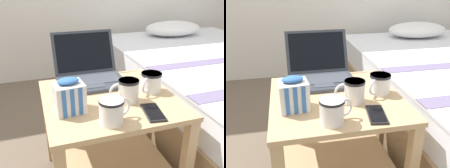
% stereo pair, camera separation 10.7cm
% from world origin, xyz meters
% --- Properties ---
extents(bedside_table, '(0.59, 0.59, 0.49)m').
position_xyz_m(bedside_table, '(0.00, 0.00, 0.32)').
color(bedside_table, tan).
rests_on(bedside_table, ground_plane).
extents(laptop, '(0.34, 0.33, 0.24)m').
position_xyz_m(laptop, '(-0.04, 0.22, 0.54)').
color(laptop, '#333842').
rests_on(laptop, bedside_table).
extents(mug_front_left, '(0.12, 0.11, 0.09)m').
position_xyz_m(mug_front_left, '(0.21, -0.01, 0.54)').
color(mug_front_left, white).
rests_on(mug_front_left, bedside_table).
extents(mug_front_right, '(0.13, 0.09, 0.10)m').
position_xyz_m(mug_front_right, '(-0.06, -0.22, 0.54)').
color(mug_front_right, white).
rests_on(mug_front_right, bedside_table).
extents(mug_mid_center, '(0.13, 0.09, 0.10)m').
position_xyz_m(mug_mid_center, '(0.06, -0.07, 0.55)').
color(mug_mid_center, white).
rests_on(mug_mid_center, bedside_table).
extents(snack_bag, '(0.13, 0.11, 0.14)m').
position_xyz_m(snack_bag, '(-0.19, -0.08, 0.56)').
color(snack_bag, silver).
rests_on(snack_bag, bedside_table).
extents(cell_phone, '(0.09, 0.15, 0.01)m').
position_xyz_m(cell_phone, '(0.12, -0.20, 0.50)').
color(cell_phone, black).
rests_on(cell_phone, bedside_table).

